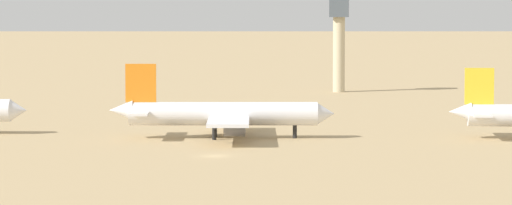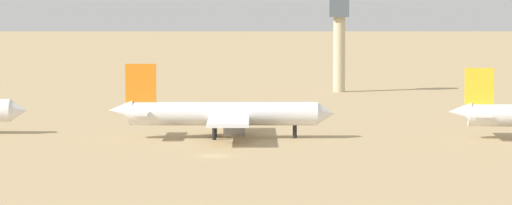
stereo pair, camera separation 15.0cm
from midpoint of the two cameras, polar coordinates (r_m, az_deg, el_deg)
The scene contains 3 objects.
ground at distance 215.77m, azimuth -1.78°, elevation -2.29°, with size 4000.00×4000.00×0.00m, color tan.
parked_jet_orange_4 at distance 242.33m, azimuth -1.51°, elevation -0.49°, with size 41.03×34.64×13.55m.
control_tower at distance 361.08m, azimuth 3.54°, elevation 2.93°, with size 5.20×5.20×25.93m.
Camera 1 is at (24.95, -212.79, 25.57)m, focal length 93.90 mm.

